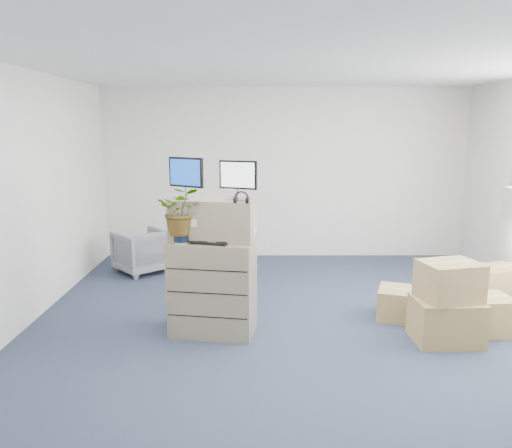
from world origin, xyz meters
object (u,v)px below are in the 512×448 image
(office_chair, at_px, (142,249))
(filing_cabinet_lower, at_px, (213,287))
(keyboard, at_px, (208,242))
(water_bottle, at_px, (219,226))
(monitor_left, at_px, (186,175))
(potted_plant, at_px, (181,217))
(monitor_right, at_px, (238,178))

(office_chair, bearing_deg, filing_cabinet_lower, 77.66)
(keyboard, relative_size, water_bottle, 1.66)
(monitor_left, height_order, potted_plant, monitor_left)
(monitor_left, xyz_separation_m, potted_plant, (-0.03, -0.18, -0.40))
(filing_cabinet_lower, bearing_deg, monitor_right, 6.67)
(potted_plant, bearing_deg, monitor_left, 80.37)
(filing_cabinet_lower, bearing_deg, office_chair, 128.56)
(filing_cabinet_lower, height_order, monitor_right, monitor_right)
(potted_plant, bearing_deg, filing_cabinet_lower, 17.20)
(monitor_right, relative_size, water_bottle, 1.44)
(keyboard, bearing_deg, monitor_left, 158.83)
(filing_cabinet_lower, bearing_deg, water_bottle, 57.29)
(monitor_right, height_order, potted_plant, monitor_right)
(keyboard, bearing_deg, monitor_right, 34.62)
(filing_cabinet_lower, height_order, keyboard, keyboard)
(monitor_right, distance_m, water_bottle, 0.56)
(water_bottle, xyz_separation_m, office_chair, (-1.34, 2.17, -0.79))
(water_bottle, relative_size, potted_plant, 0.55)
(water_bottle, distance_m, potted_plant, 0.43)
(monitor_left, distance_m, water_bottle, 0.63)
(monitor_left, height_order, monitor_right, monitor_left)
(filing_cabinet_lower, xyz_separation_m, monitor_right, (0.27, -0.01, 1.16))
(monitor_left, xyz_separation_m, water_bottle, (0.34, -0.01, -0.53))
(monitor_right, xyz_separation_m, keyboard, (-0.31, -0.09, -0.64))
(monitor_right, bearing_deg, filing_cabinet_lower, -161.47)
(water_bottle, bearing_deg, monitor_right, -24.33)
(monitor_right, xyz_separation_m, potted_plant, (-0.57, -0.08, -0.39))
(keyboard, height_order, water_bottle, water_bottle)
(water_bottle, bearing_deg, keyboard, -121.40)
(keyboard, xyz_separation_m, potted_plant, (-0.26, 0.01, 0.25))
(monitor_left, height_order, keyboard, monitor_left)
(monitor_right, bearing_deg, keyboard, -143.18)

